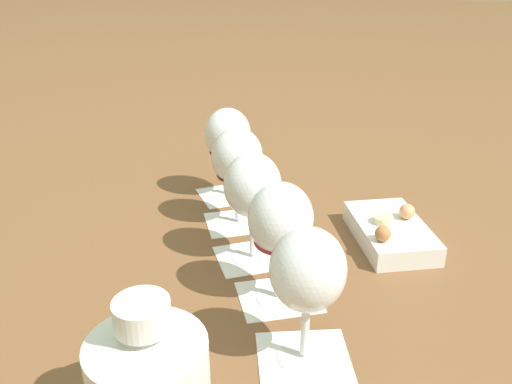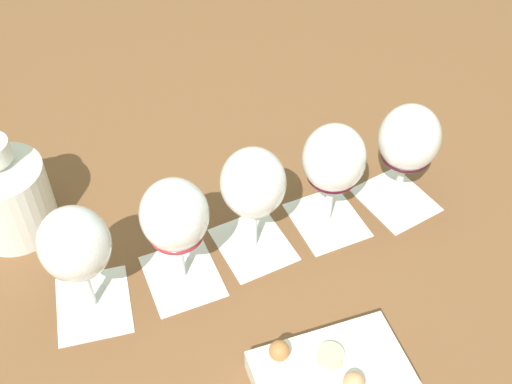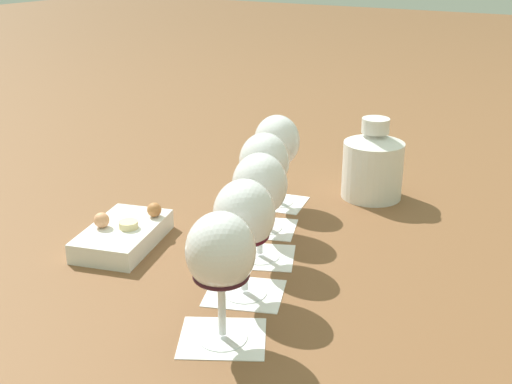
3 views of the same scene
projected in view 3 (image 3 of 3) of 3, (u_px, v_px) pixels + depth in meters
The scene contains 13 objects.
ground_plane at pixel (254, 257), 1.01m from camera, with size 8.00×8.00×0.00m, color brown.
tasting_card_0 at pixel (276, 202), 1.22m from camera, with size 0.11×0.12×0.00m.
tasting_card_1 at pixel (264, 228), 1.11m from camera, with size 0.12×0.13×0.00m.
tasting_card_2 at pixel (260, 256), 1.01m from camera, with size 0.13×0.14×0.00m.
tasting_card_3 at pixel (245, 293), 0.91m from camera, with size 0.12×0.13×0.00m.
tasting_card_4 at pixel (223, 338), 0.80m from camera, with size 0.13×0.14×0.00m.
wine_glass_0 at pixel (277, 145), 1.18m from camera, with size 0.08×0.08×0.17m.
wine_glass_1 at pixel (264, 166), 1.07m from camera, with size 0.08×0.08×0.17m.
wine_glass_2 at pixel (260, 189), 0.97m from camera, with size 0.08×0.08×0.17m.
wine_glass_3 at pixel (244, 219), 0.87m from camera, with size 0.08×0.08×0.17m.
wine_glass_4 at pixel (221, 256), 0.76m from camera, with size 0.08×0.08×0.17m.
ceramic_vase at pixel (373, 164), 1.23m from camera, with size 0.12×0.12×0.16m.
snack_dish at pixel (123, 234), 1.05m from camera, with size 0.20×0.15×0.06m.
Camera 3 is at (0.77, 0.47, 0.46)m, focal length 45.00 mm.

